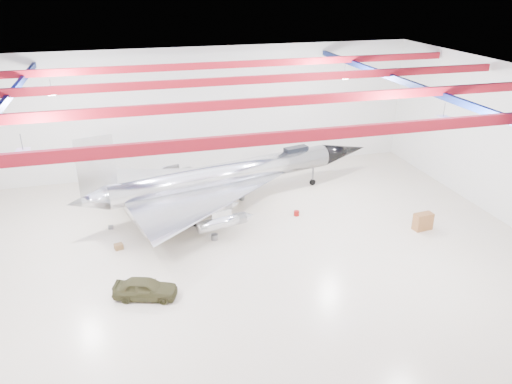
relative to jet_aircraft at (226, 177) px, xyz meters
name	(u,v)px	position (x,y,z in m)	size (l,w,h in m)	color
floor	(231,251)	(-1.24, -7.19, -2.26)	(40.00, 40.00, 0.00)	beige
wall_back	(192,112)	(-1.24, 7.81, 3.24)	(40.00, 40.00, 0.00)	silver
wall_right	(507,145)	(18.76, -7.19, 3.24)	(30.00, 30.00, 0.00)	silver
ceiling	(227,81)	(-1.24, -7.19, 8.74)	(40.00, 40.00, 0.00)	#0A0F38
ceiling_structure	(227,93)	(-1.24, -7.19, 8.07)	(39.50, 29.50, 1.08)	maroon
jet_aircraft	(226,177)	(0.00, 0.00, 0.00)	(24.93, 17.32, 6.88)	silver
jeep	(145,288)	(-6.90, -10.85, -1.66)	(1.42, 3.52, 1.20)	#39361C
desk	(423,221)	(12.43, -7.75, -1.65)	(1.33, 0.66, 1.22)	brown
crate_ply	(119,247)	(-8.25, -4.95, -2.07)	(0.53, 0.43, 0.37)	olive
toolbox_red	(194,212)	(-2.71, -1.04, -2.11)	(0.43, 0.35, 0.30)	maroon
engine_drum	(215,237)	(-1.96, -5.37, -2.05)	(0.46, 0.46, 0.42)	#59595B
crate_small	(111,227)	(-8.74, -1.87, -2.14)	(0.34, 0.27, 0.24)	#59595B
tool_chest	(296,213)	(4.63, -3.33, -2.08)	(0.40, 0.40, 0.36)	maroon
oil_barrel	(214,224)	(-1.63, -3.45, -2.09)	(0.49, 0.39, 0.34)	olive
spares_box	(242,197)	(1.37, 0.51, -2.06)	(0.44, 0.44, 0.39)	#59595B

